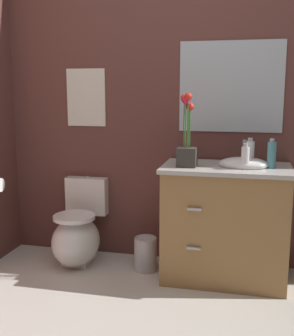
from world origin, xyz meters
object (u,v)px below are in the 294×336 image
Objects in this scene: flower_vase at (187,143)px; lotion_bottle at (272,155)px; vanity_cabinet at (225,222)px; wall_poster at (86,98)px; wall_mirror at (231,87)px; toilet at (78,235)px; soap_bottle at (245,157)px; hand_wash_bottle at (250,153)px; trash_bin at (145,254)px.

flower_vase is 0.61m from lotion_bottle.
wall_poster reaches higher than vanity_cabinet.
lotion_bottle is (0.60, 0.07, -0.07)m from flower_vase.
vanity_cabinet is 1.32× the size of wall_mirror.
wall_poster is at bearing 168.60° from lotion_bottle.
soap_bottle is (1.33, -0.12, 0.72)m from toilet.
vanity_cabinet reaches higher than toilet.
lotion_bottle is 0.65m from wall_mirror.
hand_wash_bottle reaches higher than vanity_cabinet.
toilet is 0.59m from trash_bin.
soap_bottle is 0.38× the size of wall_poster.
soap_bottle is at bearing -155.54° from lotion_bottle.
toilet is 1.72m from wall_mirror.
soap_bottle is at bearing -104.61° from hand_wash_bottle.
trash_bin is (-0.93, 0.02, -0.84)m from lotion_bottle.
toilet is 0.65× the size of vanity_cabinet.
trash_bin is 1.39m from wall_poster.
vanity_cabinet reaches higher than trash_bin.
lotion_bottle reaches higher than trash_bin.
toilet is 3.30× the size of hand_wash_bottle.
vanity_cabinet is 1.98× the size of flower_vase.
wall_poster is (-1.36, 0.27, 0.39)m from hand_wash_bottle.
vanity_cabinet is at bearing -13.77° from wall_poster.
vanity_cabinet is at bearing 178.05° from lotion_bottle.
lotion_bottle is at bearing -44.13° from wall_mirror.
flower_vase reaches higher than lotion_bottle.
flower_vase is 0.42m from soap_bottle.
lotion_bottle reaches higher than toilet.
lotion_bottle is at bearing -0.99° from trash_bin.
vanity_cabinet is 5.04× the size of hand_wash_bottle.
hand_wash_bottle is at bearing -11.16° from wall_poster.
hand_wash_bottle reaches higher than toilet.
wall_mirror is at bearing 12.60° from toilet.
trash_bin is 0.34× the size of wall_mirror.
flower_vase reaches higher than vanity_cabinet.
soap_bottle is at bearing -71.40° from wall_mirror.
hand_wash_bottle is at bearing 75.39° from soap_bottle.
wall_mirror is at bearing 53.00° from flower_vase.
lotion_bottle is at bearing 6.91° from flower_vase.
trash_bin is 0.57× the size of wall_poster.
toilet is at bearing 174.82° from soap_bottle.
hand_wash_bottle is at bearing 13.74° from flower_vase.
toilet is 3.26× the size of lotion_bottle.
flower_vase is at bearing -22.44° from wall_poster.
vanity_cabinet is 4.99× the size of lotion_bottle.
lotion_bottle is at bearing -1.40° from toilet.
soap_bottle is 1.11m from trash_bin.
trash_bin is at bearing 165.04° from flower_vase.
soap_bottle reaches higher than toilet.
wall_mirror is at bearing 90.52° from vanity_cabinet.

